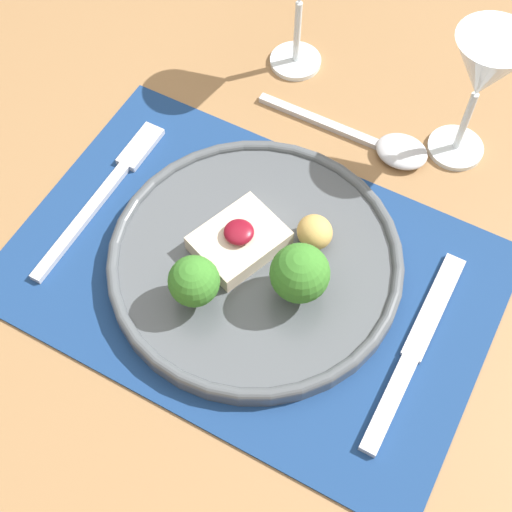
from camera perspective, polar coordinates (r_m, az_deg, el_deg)
ground_plane at (r=1.43m, az=-0.20°, el=-16.52°), size 8.00×8.00×0.00m
dining_table at (r=0.79m, az=-0.35°, el=-4.68°), size 1.21×1.17×0.77m
placemat at (r=0.70m, az=-0.39°, el=-1.39°), size 0.47×0.32×0.00m
dinner_plate at (r=0.69m, az=0.03°, el=-0.38°), size 0.29×0.29×0.08m
fork at (r=0.77m, az=-11.72°, el=5.44°), size 0.02×0.22×0.01m
knife at (r=0.67m, az=12.11°, el=-8.26°), size 0.02×0.22×0.01m
spoon at (r=0.80m, az=10.35°, el=8.69°), size 0.20×0.05×0.02m
wine_glass_near at (r=0.74m, az=17.75°, el=13.76°), size 0.08×0.08×0.16m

